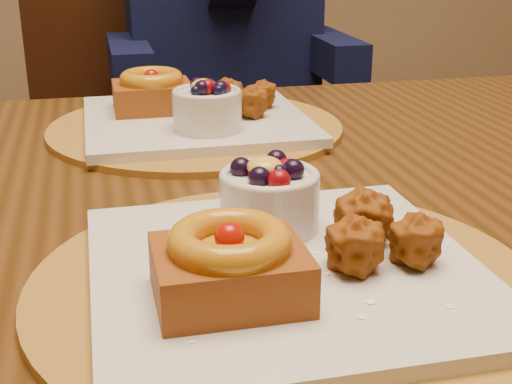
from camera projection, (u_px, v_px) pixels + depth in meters
The scene contains 4 objects.
dining_table at pixel (229, 256), 0.76m from camera, with size 1.60×0.90×0.76m.
place_setting_near at pixel (282, 260), 0.52m from camera, with size 0.38×0.38×0.08m.
place_setting_far at pixel (194, 115), 0.92m from camera, with size 0.38×0.38×0.08m.
chair_far at pixel (132, 154), 1.59m from camera, with size 0.50×0.50×0.95m.
Camera 1 is at (-0.21, -0.77, 1.01)m, focal length 50.00 mm.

